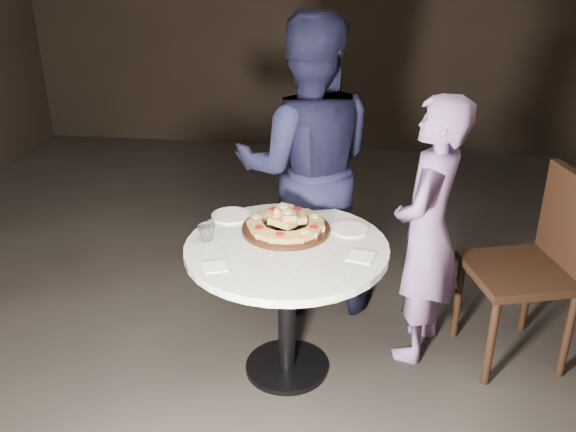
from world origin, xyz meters
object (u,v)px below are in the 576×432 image
Objects in this scene: table at (287,270)px; serving_board at (286,229)px; chair_far at (317,199)px; focaccia_pile at (286,222)px; diner_navy at (307,167)px; chair_right at (540,257)px; diner_teal at (427,232)px; water_glass at (207,233)px.

serving_board is at bearing 98.85° from table.
focaccia_pile is at bearing 70.67° from chair_far.
chair_right is at bearing 155.14° from diner_navy.
diner_teal reaches higher than serving_board.
diner_teal is (-0.58, -0.03, 0.12)m from chair_right.
serving_board is 0.26× the size of diner_navy.
serving_board is 0.72m from diner_teal.
table is 1.25× the size of chair_right.
serving_board is at bearing 22.68° from water_glass.
chair_far is 1.16m from diner_teal.
chair_right reaches higher than serving_board.
chair_right is (1.28, 0.16, -0.19)m from focaccia_pile.
diner_teal is at bearing 108.54° from chair_far.
chair_right is at bearing 6.94° from serving_board.
diner_teal is (0.64, -0.93, 0.26)m from chair_far.
diner_navy reaches higher than water_glass.
diner_teal is at bearing -103.56° from chair_right.
chair_far is at bearing 70.39° from water_glass.
focaccia_pile reaches higher than serving_board.
diner_navy is at bearing -104.66° from diner_teal.
diner_teal is at bearing 10.09° from serving_board.
diner_teal is at bearing 14.58° from water_glass.
chair_far is (0.07, 1.06, -0.29)m from serving_board.
serving_board is 1.30m from chair_right.
water_glass is 0.11× the size of chair_far.
chair_right is 1.33m from diner_navy.
serving_board is at bearing -99.65° from chair_right.
water_glass is 1.33m from chair_far.
focaccia_pile reaches higher than chair_far.
chair_right is (1.65, 0.31, -0.18)m from water_glass.
table is at bearing -81.15° from serving_board.
water_glass is 0.06× the size of diner_teal.
water_glass reaches higher than serving_board.
diner_teal is at bearing 139.86° from diner_navy.
diner_navy is (0.41, 0.71, 0.09)m from water_glass.
serving_board reaches higher than table.
diner_navy reaches higher than chair_right.
diner_teal reaches higher than chair_right.
diner_navy reaches higher than diner_teal.
table is 1.29m from chair_right.
diner_teal is (0.66, -0.44, -0.16)m from diner_navy.
diner_navy is at bearing 85.56° from focaccia_pile.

